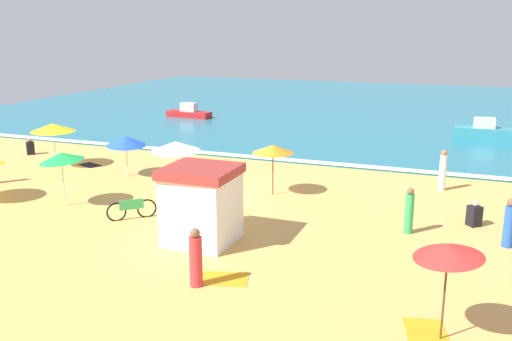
% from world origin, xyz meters
% --- Properties ---
extents(ground_plane, '(60.00, 60.00, 0.00)m').
position_xyz_m(ground_plane, '(0.00, 0.00, 0.00)').
color(ground_plane, '#E0A856').
extents(ocean_water, '(60.00, 44.00, 0.10)m').
position_xyz_m(ocean_water, '(0.00, 28.00, 0.05)').
color(ocean_water, teal).
rests_on(ocean_water, ground_plane).
extents(wave_breaker_foam, '(57.00, 0.70, 0.01)m').
position_xyz_m(wave_breaker_foam, '(0.00, 6.30, 0.10)').
color(wave_breaker_foam, white).
rests_on(wave_breaker_foam, ocean_water).
extents(lifeguard_cabana, '(2.24, 2.14, 2.51)m').
position_xyz_m(lifeguard_cabana, '(1.09, -5.36, 1.28)').
color(lifeguard_cabana, white).
rests_on(lifeguard_cabana, ground_plane).
extents(beach_umbrella_1, '(2.38, 2.38, 2.21)m').
position_xyz_m(beach_umbrella_1, '(-10.24, 1.05, 2.00)').
color(beach_umbrella_1, silver).
rests_on(beach_umbrella_1, ground_plane).
extents(beach_umbrella_2, '(2.65, 2.65, 1.95)m').
position_xyz_m(beach_umbrella_2, '(-5.93, 0.90, 1.67)').
color(beach_umbrella_2, silver).
rests_on(beach_umbrella_2, ground_plane).
extents(beach_umbrella_3, '(2.05, 2.04, 2.36)m').
position_xyz_m(beach_umbrella_3, '(8.73, -8.76, 2.12)').
color(beach_umbrella_3, '#4C3823').
rests_on(beach_umbrella_3, ground_plane).
extents(beach_umbrella_4, '(2.56, 2.58, 2.21)m').
position_xyz_m(beach_umbrella_4, '(-2.50, -0.54, 1.96)').
color(beach_umbrella_4, silver).
rests_on(beach_umbrella_4, ground_plane).
extents(beach_umbrella_5, '(2.41, 2.41, 2.21)m').
position_xyz_m(beach_umbrella_5, '(-5.63, -3.88, 1.95)').
color(beach_umbrella_5, silver).
rests_on(beach_umbrella_5, ground_plane).
extents(beach_umbrella_6, '(2.00, 2.00, 2.12)m').
position_xyz_m(beach_umbrella_6, '(1.48, 0.46, 1.94)').
color(beach_umbrella_6, '#4C3823').
rests_on(beach_umbrella_6, ground_plane).
extents(parked_bicycle, '(1.37, 1.28, 0.76)m').
position_xyz_m(parked_bicycle, '(-2.29, -4.30, 0.38)').
color(parked_bicycle, black).
rests_on(parked_bicycle, ground_plane).
extents(beachgoer_1, '(0.40, 0.40, 1.61)m').
position_xyz_m(beachgoer_1, '(10.37, -2.29, 0.77)').
color(beachgoer_1, blue).
rests_on(beachgoer_1, ground_plane).
extents(beachgoer_2, '(0.36, 0.36, 1.64)m').
position_xyz_m(beachgoer_2, '(2.39, -8.33, 0.77)').
color(beachgoer_2, red).
rests_on(beachgoer_2, ground_plane).
extents(beachgoer_3, '(0.57, 0.57, 0.94)m').
position_xyz_m(beachgoer_3, '(9.36, -0.59, 0.40)').
color(beachgoer_3, black).
rests_on(beachgoer_3, ground_plane).
extents(beachgoer_4, '(0.56, 0.56, 0.90)m').
position_xyz_m(beachgoer_4, '(-13.49, 2.84, 0.38)').
color(beachgoer_4, black).
rests_on(beachgoer_4, ground_plane).
extents(beachgoer_5, '(0.40, 0.40, 1.78)m').
position_xyz_m(beachgoer_5, '(8.03, 3.67, 0.87)').
color(beachgoer_5, white).
rests_on(beachgoer_5, ground_plane).
extents(beachgoer_8, '(0.33, 0.33, 1.60)m').
position_xyz_m(beachgoer_8, '(7.28, -2.16, 0.77)').
color(beachgoer_8, green).
rests_on(beachgoer_8, ground_plane).
extents(beach_towel_0, '(1.73, 1.31, 0.01)m').
position_xyz_m(beach_towel_0, '(2.83, -7.73, 0.01)').
color(beach_towel_0, orange).
rests_on(beach_towel_0, ground_plane).
extents(beach_towel_1, '(0.94, 1.38, 0.01)m').
position_xyz_m(beach_towel_1, '(-3.26, 2.97, 0.01)').
color(beach_towel_1, black).
rests_on(beach_towel_1, ground_plane).
extents(beach_towel_2, '(1.29, 1.81, 0.01)m').
position_xyz_m(beach_towel_2, '(8.45, -8.78, 0.01)').
color(beach_towel_2, orange).
rests_on(beach_towel_2, ground_plane).
extents(beach_towel_3, '(1.34, 1.08, 0.01)m').
position_xyz_m(beach_towel_3, '(-8.91, 1.95, 0.01)').
color(beach_towel_3, black).
rests_on(beach_towel_3, ground_plane).
extents(small_boat_0, '(3.60, 1.42, 1.30)m').
position_xyz_m(small_boat_0, '(9.78, 16.15, 0.54)').
color(small_boat_0, teal).
rests_on(small_boat_0, ocean_water).
extents(small_boat_1, '(3.57, 1.29, 1.11)m').
position_xyz_m(small_boat_1, '(-11.22, 17.13, 0.46)').
color(small_boat_1, red).
rests_on(small_boat_1, ocean_water).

